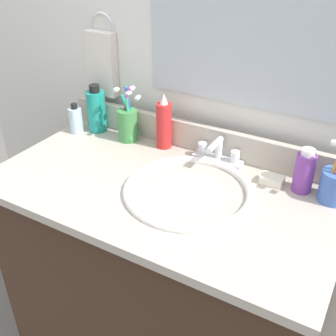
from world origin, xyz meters
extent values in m
cube|color=#382316|center=(0.00, 0.00, 0.41)|extent=(0.95, 0.49, 0.82)
cube|color=#B2A899|center=(0.00, 0.00, 0.83)|extent=(0.99, 0.53, 0.03)
cube|color=#B2A899|center=(0.00, 0.25, 0.89)|extent=(0.99, 0.02, 0.09)
cube|color=silver|center=(0.00, 0.31, 0.65)|extent=(2.09, 0.04, 1.30)
cube|color=#B2BCC6|center=(0.10, 0.29, 1.29)|extent=(0.60, 0.01, 0.56)
torus|color=silver|center=(-0.40, 0.29, 1.18)|extent=(0.10, 0.01, 0.10)
cube|color=silver|center=(-0.40, 0.27, 1.06)|extent=(0.11, 0.04, 0.22)
torus|color=white|center=(0.08, 0.02, 0.85)|extent=(0.36, 0.36, 0.02)
ellipsoid|color=white|center=(0.08, 0.02, 0.80)|extent=(0.31, 0.31, 0.11)
cylinder|color=#B2B5BA|center=(0.08, 0.02, 0.77)|extent=(0.04, 0.04, 0.01)
cube|color=silver|center=(0.08, 0.22, 0.85)|extent=(0.16, 0.05, 0.01)
cylinder|color=silver|center=(0.08, 0.22, 0.88)|extent=(0.02, 0.02, 0.06)
cylinder|color=silver|center=(0.08, 0.18, 0.91)|extent=(0.02, 0.09, 0.02)
cylinder|color=silver|center=(0.02, 0.22, 0.87)|extent=(0.03, 0.03, 0.04)
cylinder|color=silver|center=(0.13, 0.22, 0.87)|extent=(0.03, 0.03, 0.04)
cylinder|color=#7A3899|center=(0.35, 0.18, 0.90)|extent=(0.05, 0.05, 0.11)
cylinder|color=white|center=(0.35, 0.18, 0.96)|extent=(0.04, 0.04, 0.02)
cylinder|color=red|center=(-0.12, 0.22, 0.92)|extent=(0.05, 0.05, 0.15)
cone|color=white|center=(-0.12, 0.22, 1.01)|extent=(0.03, 0.03, 0.03)
cylinder|color=silver|center=(-0.44, 0.16, 0.89)|extent=(0.05, 0.05, 0.09)
cylinder|color=black|center=(-0.44, 0.16, 0.94)|extent=(0.02, 0.02, 0.02)
cylinder|color=teal|center=(-0.38, 0.21, 0.91)|extent=(0.06, 0.06, 0.14)
cylinder|color=black|center=(-0.38, 0.21, 1.00)|extent=(0.04, 0.04, 0.03)
cylinder|color=#3F8C47|center=(-0.25, 0.20, 0.90)|extent=(0.07, 0.07, 0.11)
cylinder|color=green|center=(-0.24, 0.19, 0.94)|extent=(0.04, 0.04, 0.18)
cube|color=white|center=(-0.22, 0.18, 1.02)|extent=(0.01, 0.02, 0.01)
cylinder|color=blue|center=(-0.24, 0.21, 0.94)|extent=(0.02, 0.03, 0.18)
cube|color=white|center=(-0.24, 0.22, 1.02)|extent=(0.01, 0.02, 0.01)
cylinder|color=#B23FBF|center=(-0.26, 0.20, 0.94)|extent=(0.05, 0.02, 0.18)
cube|color=white|center=(-0.28, 0.19, 1.02)|extent=(0.01, 0.02, 0.01)
cylinder|color=#26B2B2|center=(-0.24, 0.21, 0.93)|extent=(0.04, 0.05, 0.15)
cube|color=white|center=(-0.22, 0.22, 0.99)|extent=(0.01, 0.02, 0.02)
cylinder|color=#3F66B7|center=(0.43, 0.17, 0.89)|extent=(0.08, 0.08, 0.09)
cylinder|color=orange|center=(0.42, 0.17, 0.94)|extent=(0.03, 0.02, 0.18)
cube|color=white|center=(0.41, 0.16, 1.02)|extent=(0.01, 0.02, 0.01)
cylinder|color=#B23FBF|center=(0.43, 0.16, 0.93)|extent=(0.01, 0.04, 0.16)
cylinder|color=#26B2B2|center=(0.42, 0.17, 0.94)|extent=(0.03, 0.03, 0.18)
cube|color=white|center=(0.40, 0.16, 1.02)|extent=(0.01, 0.02, 0.01)
cube|color=white|center=(0.26, 0.18, 0.85)|extent=(0.06, 0.04, 0.02)
camera|label=1|loc=(0.50, -0.82, 1.48)|focal=43.93mm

